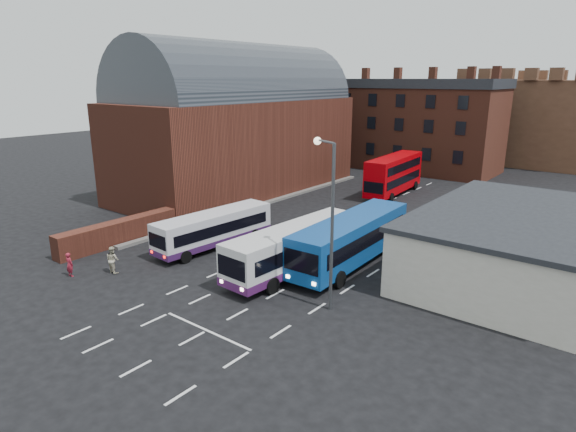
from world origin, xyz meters
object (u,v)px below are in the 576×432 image
Objects in this scene: bus_white_inbound at (295,245)px; street_lamp at (329,210)px; bus_blue at (351,237)px; bus_white_outbound at (214,227)px; pedestrian_red at (70,265)px; bus_red_double at (394,174)px; pedestrian_beige at (113,260)px.

street_lamp is (4.55, -3.04, 3.80)m from bus_white_inbound.
bus_white_outbound is at bearing 16.39° from bus_blue.
bus_blue reaches higher than bus_white_inbound.
bus_white_outbound is 10.41m from bus_blue.
bus_white_inbound is 7.03× the size of pedestrian_red.
bus_blue is 1.14× the size of bus_red_double.
pedestrian_red is (-10.81, -9.59, -0.99)m from bus_white_inbound.
bus_white_inbound is at bearing -142.19° from pedestrian_beige.
street_lamp is 5.17× the size of pedestrian_beige.
pedestrian_beige is (1.62, 2.06, 0.10)m from pedestrian_red.
bus_red_double is at bearing 109.04° from street_lamp.
bus_red_double is at bearing -73.20° from bus_blue.
street_lamp is at bearing 105.12° from bus_red_double.
bus_white_inbound is 6.66m from street_lamp.
street_lamp is (9.33, -27.04, 3.37)m from bus_red_double.
bus_white_outbound reaches higher than pedestrian_red.
street_lamp is (12.18, -3.08, 4.02)m from bus_white_outbound.
bus_white_inbound is 1.06× the size of bus_red_double.
bus_white_inbound is (7.63, -0.04, 0.22)m from bus_white_outbound.
bus_blue reaches higher than pedestrian_red.
pedestrian_beige is at bearing -133.56° from pedestrian_red.
bus_red_double is 28.80m from street_lamp.
bus_white_inbound reaches higher than pedestrian_red.
pedestrian_beige is at bearing -97.56° from bus_white_outbound.
bus_white_outbound is at bearing -113.70° from pedestrian_red.
bus_white_outbound is 13.19m from street_lamp.
pedestrian_red is at bearing 44.60° from bus_white_inbound.
bus_red_double reaches higher than bus_white_outbound.
bus_white_outbound is at bearing -103.17° from pedestrian_beige.
bus_white_outbound is 24.14m from bus_red_double.
bus_white_inbound is 11.91m from pedestrian_beige.
bus_white_outbound is 0.88× the size of bus_white_inbound.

